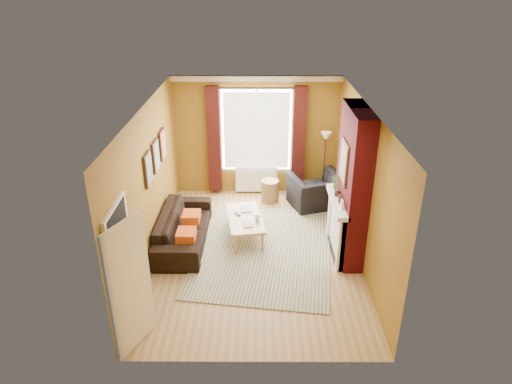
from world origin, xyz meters
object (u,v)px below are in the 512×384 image
wicker_stool (270,191)px  coffee_table (245,219)px  armchair (317,191)px  sofa (184,227)px  floor_lamp (325,147)px

wicker_stool → coffee_table: bearing=-108.5°
coffee_table → wicker_stool: size_ratio=2.64×
wicker_stool → armchair: bearing=-13.6°
coffee_table → wicker_stool: (0.54, 1.62, -0.14)m
armchair → coffee_table: bearing=22.6°
sofa → armchair: bearing=-60.0°
sofa → coffee_table: sofa is taller
sofa → floor_lamp: floor_lamp is taller
coffee_table → floor_lamp: (1.78, 1.72, 0.90)m
floor_lamp → coffee_table: bearing=-135.9°
coffee_table → armchair: bearing=31.8°
floor_lamp → sofa: bearing=-147.0°
armchair → coffee_table: 2.10m
sofa → wicker_stool: 2.52m
sofa → coffee_table: 1.21m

